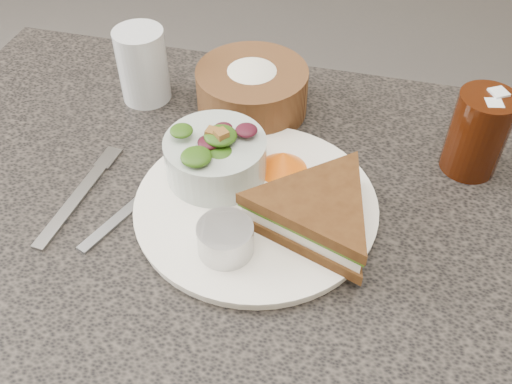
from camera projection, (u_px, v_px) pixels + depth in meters
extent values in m
cube|color=black|center=(247.00, 369.00, 0.96)|extent=(1.00, 0.70, 0.75)
cylinder|color=white|center=(256.00, 206.00, 0.70)|extent=(0.29, 0.29, 0.01)
cylinder|color=#ABACAD|center=(225.00, 239.00, 0.63)|extent=(0.08, 0.08, 0.04)
cone|color=#FF660E|center=(283.00, 161.00, 0.72)|extent=(0.09, 0.09, 0.03)
cube|color=#959696|center=(75.00, 200.00, 0.71)|extent=(0.03, 0.17, 0.00)
cube|color=gray|center=(144.00, 197.00, 0.71)|extent=(0.09, 0.20, 0.00)
cylinder|color=silver|center=(143.00, 65.00, 0.83)|extent=(0.09, 0.09, 0.11)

